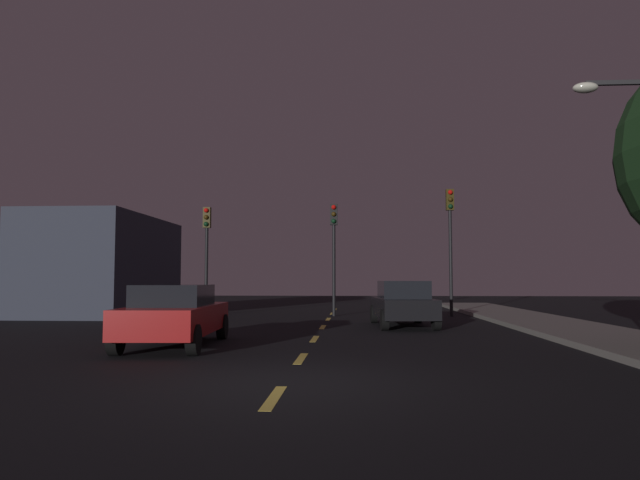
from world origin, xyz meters
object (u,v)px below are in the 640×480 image
at_px(traffic_signal_center, 334,237).
at_px(car_adjacent_lane, 175,314).
at_px(car_stopped_ahead, 403,303).
at_px(traffic_signal_left, 207,239).
at_px(traffic_signal_right, 450,228).

xyz_separation_m(traffic_signal_center, car_adjacent_lane, (-3.27, -11.50, -2.63)).
xyz_separation_m(car_stopped_ahead, car_adjacent_lane, (-5.76, -6.16, -0.02)).
distance_m(traffic_signal_left, car_adjacent_lane, 12.00).
height_order(traffic_signal_left, traffic_signal_right, traffic_signal_right).
bearing_deg(car_adjacent_lane, traffic_signal_right, 54.45).
bearing_deg(traffic_signal_left, traffic_signal_center, 0.00).
bearing_deg(traffic_signal_center, traffic_signal_left, -180.00).
bearing_deg(traffic_signal_center, car_adjacent_lane, -105.87).
bearing_deg(car_stopped_ahead, traffic_signal_left, 146.34).
height_order(traffic_signal_right, car_adjacent_lane, traffic_signal_right).
xyz_separation_m(traffic_signal_left, car_stopped_ahead, (8.03, -5.34, -2.55)).
bearing_deg(traffic_signal_left, traffic_signal_right, 0.01).
bearing_deg(car_adjacent_lane, car_stopped_ahead, 46.94).
relative_size(car_stopped_ahead, car_adjacent_lane, 0.96).
relative_size(traffic_signal_right, car_stopped_ahead, 1.24).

